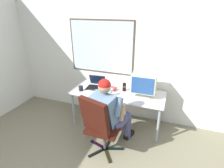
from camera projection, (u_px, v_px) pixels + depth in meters
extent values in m
cube|color=silver|center=(133.00, 60.00, 3.48)|extent=(5.43, 0.06, 2.51)
cube|color=#4C3828|center=(101.00, 47.00, 3.57)|extent=(1.35, 0.01, 1.07)
cube|color=silver|center=(101.00, 47.00, 3.57)|extent=(1.29, 0.02, 1.01)
cylinder|color=gray|center=(73.00, 109.00, 3.54)|extent=(0.04, 0.04, 0.69)
cylinder|color=gray|center=(158.00, 126.00, 3.03)|extent=(0.04, 0.04, 0.69)
cylinder|color=gray|center=(87.00, 96.00, 4.05)|extent=(0.04, 0.04, 0.69)
cylinder|color=gray|center=(161.00, 109.00, 3.54)|extent=(0.04, 0.04, 0.69)
cube|color=silver|center=(118.00, 93.00, 3.40)|extent=(1.78, 0.71, 0.03)
cube|color=black|center=(98.00, 145.00, 3.09)|extent=(0.31, 0.13, 0.02)
cube|color=black|center=(97.00, 153.00, 2.92)|extent=(0.22, 0.28, 0.02)
cube|color=black|center=(107.00, 155.00, 2.87)|extent=(0.22, 0.28, 0.02)
cube|color=black|center=(114.00, 149.00, 3.00)|extent=(0.31, 0.14, 0.02)
cube|color=black|center=(108.00, 142.00, 3.14)|extent=(0.05, 0.31, 0.02)
cylinder|color=black|center=(105.00, 149.00, 3.00)|extent=(0.10, 0.10, 0.02)
cylinder|color=#3F3F44|center=(105.00, 138.00, 2.92)|extent=(0.05, 0.05, 0.42)
cube|color=black|center=(105.00, 127.00, 2.83)|extent=(0.50, 0.50, 0.06)
cube|color=black|center=(94.00, 117.00, 2.54)|extent=(0.49, 0.28, 0.56)
cylinder|color=#414367|center=(121.00, 121.00, 2.91)|extent=(0.27, 0.45, 0.15)
cylinder|color=#414367|center=(127.00, 127.00, 3.16)|extent=(0.12, 0.12, 0.49)
cube|color=black|center=(129.00, 135.00, 3.29)|extent=(0.17, 0.26, 0.08)
cylinder|color=#414367|center=(106.00, 115.00, 3.08)|extent=(0.27, 0.45, 0.15)
cylinder|color=#414367|center=(113.00, 121.00, 3.34)|extent=(0.12, 0.12, 0.49)
cube|color=black|center=(115.00, 128.00, 3.46)|extent=(0.17, 0.26, 0.08)
cube|color=slate|center=(105.00, 110.00, 2.73)|extent=(0.46, 0.42, 0.56)
sphere|color=#A47E5E|center=(104.00, 87.00, 2.58)|extent=(0.19, 0.19, 0.19)
sphere|color=#A71813|center=(104.00, 85.00, 2.57)|extent=(0.19, 0.19, 0.19)
cylinder|color=slate|center=(119.00, 107.00, 2.61)|extent=(0.14, 0.20, 0.29)
cylinder|color=#A47E5E|center=(122.00, 112.00, 2.73)|extent=(0.11, 0.14, 0.27)
sphere|color=#A47E5E|center=(123.00, 113.00, 2.76)|extent=(0.09, 0.09, 0.09)
cylinder|color=slate|center=(96.00, 98.00, 2.85)|extent=(0.14, 0.19, 0.29)
cylinder|color=#A47E5E|center=(102.00, 98.00, 2.97)|extent=(0.12, 0.19, 0.27)
sphere|color=#A47E5E|center=(105.00, 92.00, 3.01)|extent=(0.09, 0.09, 0.09)
cube|color=beige|center=(143.00, 95.00, 3.24)|extent=(0.28, 0.23, 0.02)
cylinder|color=beige|center=(143.00, 93.00, 3.22)|extent=(0.04, 0.04, 0.08)
cube|color=beige|center=(144.00, 83.00, 3.14)|extent=(0.43, 0.29, 0.33)
cube|color=#264C8C|center=(142.00, 86.00, 3.02)|extent=(0.38, 0.02, 0.29)
cube|color=#292A21|center=(95.00, 88.00, 3.55)|extent=(0.36, 0.26, 0.02)
cube|color=black|center=(95.00, 87.00, 3.55)|extent=(0.33, 0.23, 0.00)
cube|color=#292A21|center=(98.00, 80.00, 3.64)|extent=(0.35, 0.12, 0.21)
cube|color=#0F1933|center=(97.00, 80.00, 3.64)|extent=(0.32, 0.10, 0.19)
cylinder|color=silver|center=(110.00, 96.00, 3.26)|extent=(0.07, 0.07, 0.00)
cylinder|color=silver|center=(110.00, 94.00, 3.24)|extent=(0.01, 0.01, 0.06)
cylinder|color=silver|center=(110.00, 91.00, 3.22)|extent=(0.08, 0.08, 0.08)
cylinder|color=#531415|center=(110.00, 92.00, 3.22)|extent=(0.07, 0.07, 0.03)
cube|color=black|center=(124.00, 87.00, 3.42)|extent=(0.08, 0.09, 0.15)
cylinder|color=#333338|center=(124.00, 87.00, 3.37)|extent=(0.04, 0.01, 0.04)
cube|color=#643774|center=(112.00, 89.00, 3.48)|extent=(0.17, 0.14, 0.03)
cube|color=#BD3A30|center=(112.00, 88.00, 3.46)|extent=(0.17, 0.16, 0.03)
cylinder|color=black|center=(81.00, 88.00, 3.43)|extent=(0.08, 0.08, 0.09)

